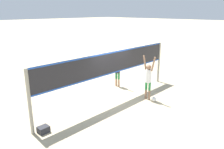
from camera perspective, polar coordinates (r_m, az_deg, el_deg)
The scene contains 6 objects.
ground_plane at distance 10.86m, azimuth -0.00°, elevation -6.78°, with size 200.00×200.00×0.00m, color #C6B28C.
volleyball_net at distance 10.30m, azimuth -0.00°, elevation 2.07°, with size 8.43×0.12×2.43m.
player_spiker at distance 10.77m, azimuth 9.47°, elevation -0.63°, with size 0.28×0.71×2.20m.
player_blocker at distance 12.50m, azimuth 1.46°, elevation 1.48°, with size 0.28×0.69×2.02m.
volleyball at distance 10.90m, azimuth 10.89°, elevation -6.37°, with size 0.22×0.22×0.22m.
gear_bag at distance 8.54m, azimuth -17.47°, elevation -13.54°, with size 0.39×0.32×0.24m.
Camera 1 is at (-7.24, -6.88, 4.27)m, focal length 35.00 mm.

